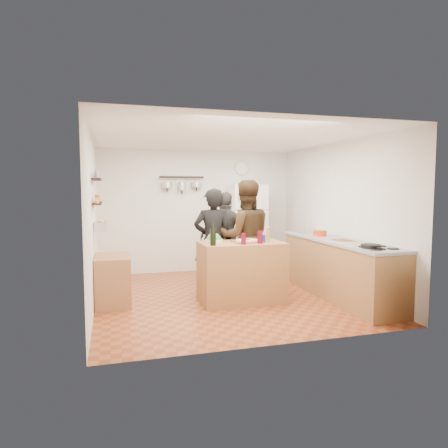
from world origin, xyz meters
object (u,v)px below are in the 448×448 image
object	(u,v)px
prep_island	(241,272)
salt_canister	(263,239)
red_bowl	(320,233)
side_table	(113,280)
wine_bottle	(213,237)
person_back	(226,238)
wall_clock	(242,168)
person_left	(213,242)
fridge	(246,228)
salad_bowl	(214,241)
skillet	(371,246)
pepper_mill	(268,235)
person_center	(245,237)
counter_run	(339,269)

from	to	relation	value
prep_island	salt_canister	bearing A→B (deg)	-21.80
red_bowl	side_table	bearing A→B (deg)	179.55
wine_bottle	side_table	size ratio (longest dim) A/B	0.32
wine_bottle	salt_canister	distance (m)	0.81
person_back	wall_clock	bearing A→B (deg)	-88.66
salt_canister	person_left	xyz separation A→B (m)	(-0.61, 0.66, -0.11)
prep_island	fridge	size ratio (longest dim) A/B	0.69
wall_clock	side_table	world-z (taller)	wall_clock
salad_bowl	salt_canister	bearing A→B (deg)	-13.28
person_back	wine_bottle	bearing A→B (deg)	96.38
prep_island	person_back	size ratio (longest dim) A/B	0.75
red_bowl	wall_clock	xyz separation A→B (m)	(-0.70, 2.11, 1.18)
fridge	wall_clock	size ratio (longest dim) A/B	6.00
prep_island	skillet	world-z (taller)	skillet
red_bowl	fridge	xyz separation A→B (m)	(-0.70, 1.78, -0.07)
prep_island	side_table	xyz separation A→B (m)	(-1.88, 0.37, -0.09)
prep_island	salad_bowl	bearing A→B (deg)	173.21
pepper_mill	wall_clock	size ratio (longest dim) A/B	0.59
salt_canister	skillet	distance (m)	1.52
person_left	skillet	bearing A→B (deg)	149.49
salad_bowl	wall_clock	distance (m)	2.95
prep_island	salt_canister	size ratio (longest dim) A/B	10.82
prep_island	salt_canister	world-z (taller)	salt_canister
pepper_mill	person_center	xyz separation A→B (m)	(-0.24, 0.40, -0.07)
wine_bottle	red_bowl	world-z (taller)	wine_bottle
prep_island	red_bowl	world-z (taller)	red_bowl
wine_bottle	wall_clock	size ratio (longest dim) A/B	0.84
person_back	person_left	bearing A→B (deg)	86.12
salt_canister	side_table	bearing A→B (deg)	167.48
pepper_mill	salt_canister	size ratio (longest dim) A/B	1.53
salad_bowl	person_left	xyz separation A→B (m)	(0.11, 0.49, -0.07)
wine_bottle	person_left	size ratio (longest dim) A/B	0.15
prep_island	person_center	distance (m)	0.69
person_center	wall_clock	distance (m)	2.41
person_left	side_table	xyz separation A→B (m)	(-1.58, -0.17, -0.50)
counter_run	fridge	bearing A→B (deg)	108.06
prep_island	counter_run	distance (m)	1.57
prep_island	person_center	world-z (taller)	person_center
salt_canister	counter_run	size ratio (longest dim) A/B	0.04
person_center	skillet	xyz separation A→B (m)	(1.24, -1.56, 0.02)
salad_bowl	skillet	xyz separation A→B (m)	(1.88, -1.16, 0.01)
salad_bowl	wine_bottle	distance (m)	0.30
counter_run	person_left	bearing A→B (deg)	158.76
salt_canister	person_left	world-z (taller)	person_left
salt_canister	person_center	world-z (taller)	person_center
skillet	side_table	distance (m)	3.70
red_bowl	prep_island	bearing A→B (deg)	-167.32
salt_canister	person_back	bearing A→B (deg)	99.84
person_center	side_table	distance (m)	2.17
wine_bottle	salt_canister	xyz separation A→B (m)	(0.80, 0.10, -0.07)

